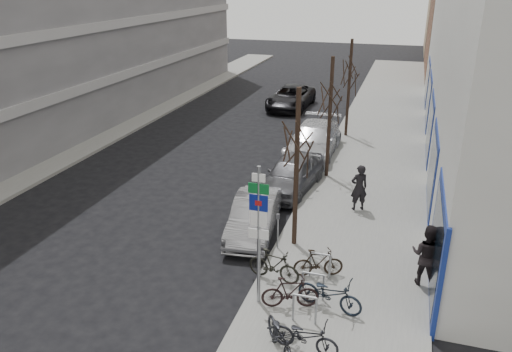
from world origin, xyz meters
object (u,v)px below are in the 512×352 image
Objects in this scene: meter_back at (331,134)px; bike_mid_curb at (330,291)px; lane_car at (291,97)px; tree_far at (350,65)px; bike_far_inner at (318,262)px; bike_rack at (313,283)px; meter_mid at (311,170)px; bike_near_left at (281,335)px; tree_near at (298,132)px; parked_car_front at (254,216)px; bike_far_curb at (305,333)px; pedestrian_far at (427,255)px; bike_near_right at (290,292)px; pedestrian_near at (359,188)px; meter_front at (278,228)px; highway_sign_pole at (259,228)px; tree_mid at (331,89)px; parked_car_mid at (292,174)px; parked_car_back at (313,140)px; bike_mid_inner at (274,265)px.

meter_back reaches higher than bike_mid_curb.
lane_car reaches higher than meter_back.
tree_far is 3.59× the size of bike_far_inner.
bike_mid_curb is at bearing -32.36° from bike_rack.
meter_mid reaches higher than bike_mid_curb.
lane_car is (-5.51, 24.09, 0.06)m from bike_near_left.
tree_near is 3.03× the size of bike_near_left.
parked_car_front reaches higher than bike_mid_curb.
bike_far_curb is (0.24, -2.16, 0.00)m from bike_rack.
tree_near reaches higher than bike_near_left.
bike_rack is 3.48m from pedestrian_far.
meter_mid is 0.80× the size of bike_near_right.
bike_far_inner is at bearing 55.14° from pedestrian_near.
lane_car is 16.72m from pedestrian_near.
tree_far is 18.44m from bike_far_curb.
tree_far is (-1.20, 15.90, 3.44)m from bike_rack.
pedestrian_far reaches higher than meter_mid.
meter_front is at bearing -131.99° from tree_near.
highway_sign_pole reaches higher than bike_mid_curb.
bike_near_left is at bearing 155.59° from bike_far_inner.
tree_far is (0.20, 16.51, 1.65)m from highway_sign_pole.
tree_far is at bearing 90.00° from tree_mid.
lane_car reaches higher than bike_rack.
meter_front is 5.25m from parked_car_mid.
tree_mid is at bearing -12.75° from bike_far_inner.
pedestrian_near reaches higher than lane_car.
meter_front is 1.00× the size of meter_mid.
highway_sign_pole is 2.50× the size of bike_far_curb.
tree_near is 2.83× the size of pedestrian_far.
bike_rack is 1.78× the size of meter_front.
parked_car_back is (0.40, 8.82, 0.14)m from parked_car_front.
parked_car_mid is at bearing -123.61° from tree_mid.
pedestrian_far reaches higher than meter_back.
bike_near_right is at bearing -78.87° from tree_near.
parked_car_front is at bearing 137.71° from meter_front.
bike_near_left is 24.71m from lane_car.
parked_car_mid is 3.28m from pedestrian_near.
pedestrian_near is (2.21, -1.69, 0.15)m from meter_mid.
tree_mid is 3.28× the size of bike_far_curb.
pedestrian_near is at bearing 50.66° from bike_near_left.
bike_far_curb is (1.52, -2.72, 0.01)m from bike_mid_inner.
meter_front is at bearing -76.20° from lane_car.
bike_far_curb is 0.37× the size of parked_car_mid.
parked_car_back is at bearing 94.44° from highway_sign_pole.
parked_car_mid reaches higher than bike_near_left.
highway_sign_pole reaches higher than parked_car_back.
bike_near_left is at bearing -58.66° from highway_sign_pole.
bike_far_curb is (0.54, 0.27, -0.04)m from bike_near_left.
tree_near is at bearing -90.00° from tree_mid.
highway_sign_pole is 8.44m from parked_car_mid.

